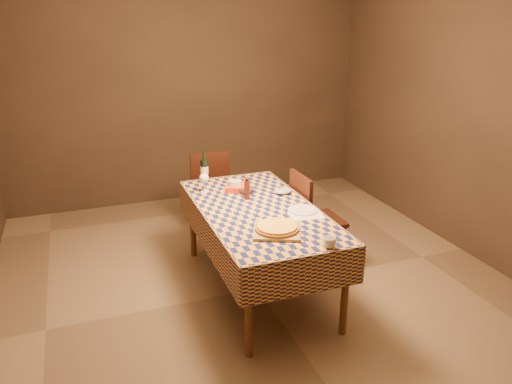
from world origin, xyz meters
The scene contains 16 objects.
room centered at (0.00, 0.00, 1.35)m, with size 5.00×5.10×2.70m.
dining_table centered at (0.00, 0.00, 0.69)m, with size 0.94×1.84×0.77m.
cutting_board centered at (-0.03, -0.49, 0.78)m, with size 0.34×0.34×0.02m, color #9B7D48.
pizza centered at (-0.03, -0.49, 0.81)m, with size 0.41×0.41×0.03m.
pepper_mill centered at (-0.01, 0.24, 0.87)m, with size 0.06×0.06×0.21m.
bowl centered at (0.03, 0.40, 0.79)m, with size 0.15×0.15×0.05m, color #5B444D.
wine_glass centered at (-0.32, 0.55, 0.89)m, with size 0.09×0.09×0.17m.
wine_bottle centered at (-0.23, 0.86, 0.88)m, with size 0.10×0.10×0.30m.
deli_tub centered at (-0.04, 0.48, 0.82)m, with size 0.12×0.12×0.10m, color silver.
takeout_container centered at (-0.03, 0.47, 0.80)m, with size 0.22×0.15×0.05m, color #B73418.
white_plate centered at (0.33, -0.18, 0.78)m, with size 0.25×0.25×0.01m, color silver.
tumbler centered at (0.21, -0.85, 0.81)m, with size 0.09×0.09×0.07m, color white.
flour_patch centered at (0.32, -0.27, 0.77)m, with size 0.27×0.20×0.00m, color silver.
flour_bag centered at (0.34, 0.26, 0.79)m, with size 0.16×0.12×0.05m, color #9BAAC6.
chair_far centered at (-0.06, 1.39, 0.52)m, with size 0.44×0.45×0.93m.
chair_right centered at (0.63, 0.25, 0.52)m, with size 0.43×0.42×0.93m.
Camera 1 is at (-1.35, -3.62, 2.33)m, focal length 35.00 mm.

